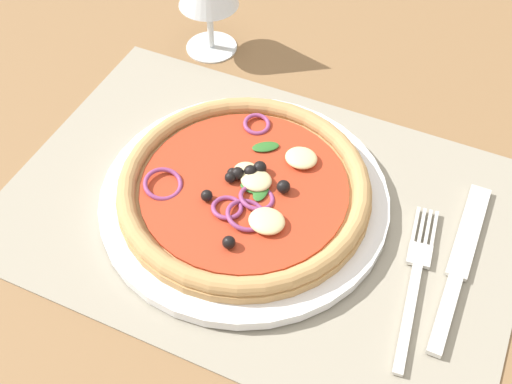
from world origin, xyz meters
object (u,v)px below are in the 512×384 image
at_px(plate, 246,196).
at_px(pizza, 246,185).
at_px(knife, 460,262).
at_px(fork, 416,275).

xyz_separation_m(plate, pizza, (0.00, -0.00, 0.02)).
bearing_deg(plate, knife, 3.49).
relative_size(plate, knife, 1.44).
relative_size(fork, knife, 0.90).
bearing_deg(pizza, fork, -5.77).
height_order(plate, pizza, pizza).
height_order(pizza, fork, pizza).
xyz_separation_m(pizza, knife, (0.21, 0.01, -0.02)).
bearing_deg(knife, fork, 132.59).
bearing_deg(fork, plate, 77.24).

